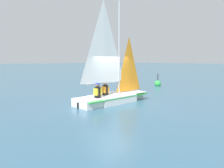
# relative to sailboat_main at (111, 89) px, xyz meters

# --- Properties ---
(ground_plane) EXTENTS (260.00, 260.00, 0.00)m
(ground_plane) POSITION_rel_sailboat_main_xyz_m (-0.00, 0.04, -0.76)
(ground_plane) COLOR #38607A
(sailboat_main) EXTENTS (1.65, 4.52, 5.49)m
(sailboat_main) POSITION_rel_sailboat_main_xyz_m (0.00, 0.00, 0.00)
(sailboat_main) COLOR white
(sailboat_main) RESTS_ON ground_plane
(sailor_helm) EXTENTS (0.31, 0.35, 1.16)m
(sailor_helm) POSITION_rel_sailboat_main_xyz_m (-0.17, -0.30, -0.13)
(sailor_helm) COLOR black
(sailor_helm) RESTS_ON ground_plane
(sailor_crew) EXTENTS (0.31, 0.35, 1.16)m
(sailor_crew) POSITION_rel_sailboat_main_xyz_m (0.19, -1.11, -0.13)
(sailor_crew) COLOR black
(sailor_crew) RESTS_ON ground_plane
(buoy_marker) EXTENTS (0.58, 0.58, 1.18)m
(buoy_marker) POSITION_rel_sailboat_main_xyz_m (-2.88, 8.22, -0.55)
(buoy_marker) COLOR green
(buoy_marker) RESTS_ON ground_plane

